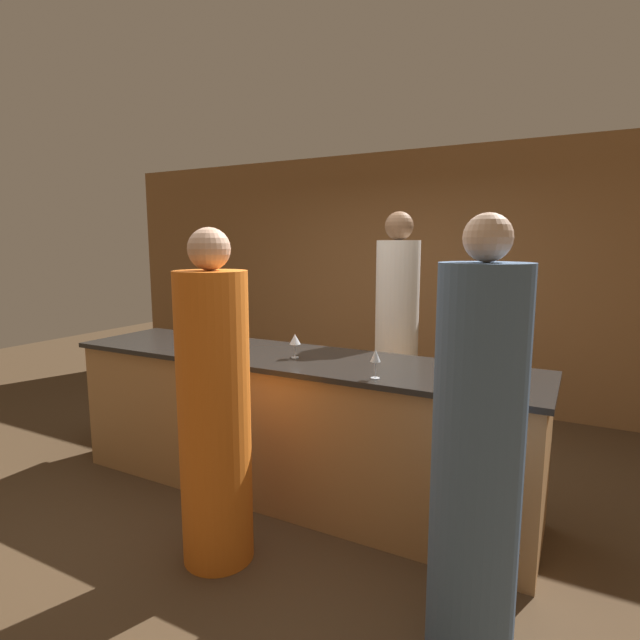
# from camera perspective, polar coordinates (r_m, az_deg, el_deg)

# --- Properties ---
(ground_plane) EXTENTS (14.00, 14.00, 0.00)m
(ground_plane) POSITION_cam_1_polar(r_m,az_deg,el_deg) (3.85, -3.31, -18.84)
(ground_plane) COLOR #4C3823
(back_wall) EXTENTS (8.00, 0.06, 2.80)m
(back_wall) POSITION_cam_1_polar(r_m,az_deg,el_deg) (5.76, 9.91, 4.78)
(back_wall) COLOR olive
(back_wall) RESTS_ON ground_plane
(bar_counter) EXTENTS (3.41, 0.81, 1.01)m
(bar_counter) POSITION_cam_1_polar(r_m,az_deg,el_deg) (3.64, -3.38, -11.77)
(bar_counter) COLOR #B27F4C
(bar_counter) RESTS_ON ground_plane
(bartender) EXTENTS (0.35, 0.35, 2.03)m
(bartender) POSITION_cam_1_polar(r_m,az_deg,el_deg) (4.12, 8.71, -2.95)
(bartender) COLOR silver
(bartender) RESTS_ON ground_plane
(guest_0) EXTENTS (0.40, 0.40, 1.86)m
(guest_0) POSITION_cam_1_polar(r_m,az_deg,el_deg) (2.85, -11.96, -10.32)
(guest_0) COLOR orange
(guest_0) RESTS_ON ground_plane
(guest_1) EXTENTS (0.38, 0.38, 1.90)m
(guest_1) POSITION_cam_1_polar(r_m,az_deg,el_deg) (2.27, 17.49, -15.02)
(guest_1) COLOR #4C6B93
(guest_1) RESTS_ON ground_plane
(wine_bottle_0) EXTENTS (0.08, 0.08, 0.28)m
(wine_bottle_0) POSITION_cam_1_polar(r_m,az_deg,el_deg) (4.00, -12.37, -1.01)
(wine_bottle_0) COLOR #19381E
(wine_bottle_0) RESTS_ON bar_counter
(wine_glass_0) EXTENTS (0.07, 0.07, 0.15)m
(wine_glass_0) POSITION_cam_1_polar(r_m,az_deg,el_deg) (2.94, 19.72, -4.74)
(wine_glass_0) COLOR silver
(wine_glass_0) RESTS_ON bar_counter
(wine_glass_1) EXTENTS (0.08, 0.08, 0.17)m
(wine_glass_1) POSITION_cam_1_polar(r_m,az_deg,el_deg) (3.40, -2.88, -2.27)
(wine_glass_1) COLOR silver
(wine_glass_1) RESTS_ON bar_counter
(wine_glass_2) EXTENTS (0.06, 0.06, 0.17)m
(wine_glass_2) POSITION_cam_1_polar(r_m,az_deg,el_deg) (2.89, 6.36, -4.20)
(wine_glass_2) COLOR silver
(wine_glass_2) RESTS_ON bar_counter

